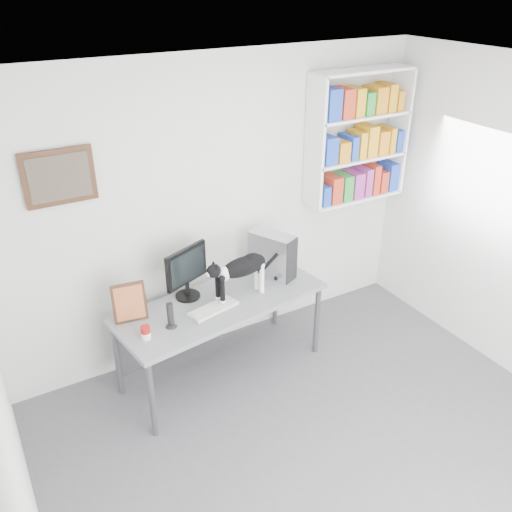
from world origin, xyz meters
name	(u,v)px	position (x,y,z in m)	size (l,w,h in m)	color
room	(366,323)	(0.00, 0.00, 1.35)	(4.01, 4.01, 2.70)	#4A4A4F
bookshelf	(358,137)	(1.40, 1.85, 1.85)	(1.03, 0.28, 1.24)	white
wall_art	(59,177)	(-1.30, 1.97, 1.90)	(0.52, 0.04, 0.42)	#472516
desk	(222,337)	(-0.25, 1.50, 0.38)	(1.82, 0.71, 0.76)	slate
monitor	(186,273)	(-0.47, 1.70, 0.99)	(0.45, 0.21, 0.48)	black
keyboard	(213,309)	(-0.37, 1.40, 0.77)	(0.43, 0.16, 0.03)	beige
pc_tower	(272,255)	(0.35, 1.66, 0.96)	(0.18, 0.42, 0.42)	#B7B7BC
speaker	(170,315)	(-0.76, 1.36, 0.87)	(0.09, 0.09, 0.22)	black
leaning_print	(129,302)	(-1.00, 1.61, 0.92)	(0.27, 0.11, 0.33)	#472516
soup_can	(146,333)	(-0.98, 1.31, 0.81)	(0.07, 0.07, 0.11)	#9F160D
cat	(242,277)	(-0.07, 1.46, 0.95)	(0.64, 0.17, 0.39)	black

